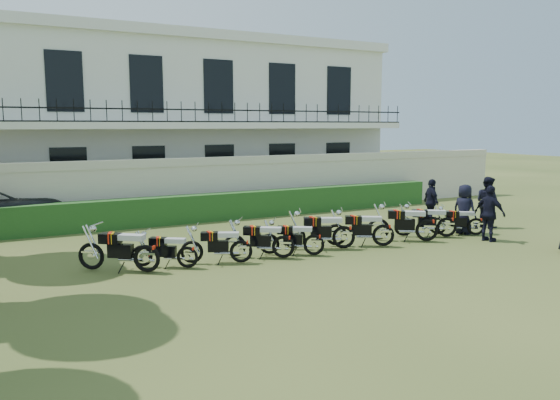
{
  "coord_description": "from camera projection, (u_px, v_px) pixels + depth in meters",
  "views": [
    {
      "loc": [
        -7.01,
        -11.61,
        3.51
      ],
      "look_at": [
        0.21,
        2.07,
        1.39
      ],
      "focal_mm": 35.0,
      "sensor_mm": 36.0,
      "label": 1
    }
  ],
  "objects": [
    {
      "name": "ground",
      "position": [
        311.0,
        264.0,
        13.89
      ],
      "size": [
        100.0,
        100.0,
        0.0
      ],
      "primitive_type": "plane",
      "color": "#37491D",
      "rests_on": "ground"
    },
    {
      "name": "perimeter_wall",
      "position": [
        202.0,
        187.0,
        20.74
      ],
      "size": [
        30.0,
        0.35,
        2.3
      ],
      "color": "beige",
      "rests_on": "ground"
    },
    {
      "name": "hedge",
      "position": [
        235.0,
        206.0,
        20.59
      ],
      "size": [
        18.0,
        0.6,
        1.0
      ],
      "primitive_type": "cube",
      "color": "#204B1B",
      "rests_on": "ground"
    },
    {
      "name": "building",
      "position": [
        158.0,
        121.0,
        25.61
      ],
      "size": [
        20.4,
        9.6,
        7.4
      ],
      "color": "silver",
      "rests_on": "ground"
    },
    {
      "name": "motorcycle_0",
      "position": [
        147.0,
        252.0,
        12.96
      ],
      "size": [
        1.72,
        1.36,
        1.14
      ],
      "rotation": [
        0.0,
        0.0,
        0.91
      ],
      "color": "black",
      "rests_on": "ground"
    },
    {
      "name": "motorcycle_1",
      "position": [
        187.0,
        252.0,
        13.38
      ],
      "size": [
        1.44,
        1.05,
        0.93
      ],
      "rotation": [
        0.0,
        0.0,
        0.96
      ],
      "color": "black",
      "rests_on": "ground"
    },
    {
      "name": "motorcycle_2",
      "position": [
        241.0,
        246.0,
        13.89
      ],
      "size": [
        1.7,
        0.91,
        1.0
      ],
      "rotation": [
        0.0,
        0.0,
        1.13
      ],
      "color": "black",
      "rests_on": "ground"
    },
    {
      "name": "motorcycle_3",
      "position": [
        283.0,
        241.0,
        14.37
      ],
      "size": [
        1.63,
        1.14,
        1.04
      ],
      "rotation": [
        0.0,
        0.0,
        0.98
      ],
      "color": "black",
      "rests_on": "ground"
    },
    {
      "name": "motorcycle_4",
      "position": [
        314.0,
        240.0,
        14.7
      ],
      "size": [
        1.53,
        1.07,
        0.97
      ],
      "rotation": [
        0.0,
        0.0,
        0.98
      ],
      "color": "black",
      "rests_on": "ground"
    },
    {
      "name": "motorcycle_5",
      "position": [
        344.0,
        231.0,
        15.47
      ],
      "size": [
        1.89,
        1.05,
        1.13
      ],
      "rotation": [
        0.0,
        0.0,
        1.1
      ],
      "color": "black",
      "rests_on": "ground"
    },
    {
      "name": "motorcycle_6",
      "position": [
        383.0,
        230.0,
        15.78
      ],
      "size": [
        1.77,
        1.13,
        1.09
      ],
      "rotation": [
        0.0,
        0.0,
        1.02
      ],
      "color": "black",
      "rests_on": "ground"
    },
    {
      "name": "motorcycle_7",
      "position": [
        427.0,
        225.0,
        16.44
      ],
      "size": [
        1.77,
        1.31,
        1.15
      ],
      "rotation": [
        0.0,
        0.0,
        0.95
      ],
      "color": "black",
      "rests_on": "ground"
    },
    {
      "name": "motorcycle_8",
      "position": [
        447.0,
        222.0,
        17.1
      ],
      "size": [
        1.68,
        1.16,
        1.06
      ],
      "rotation": [
        0.0,
        0.0,
        0.98
      ],
      "color": "black",
      "rests_on": "ground"
    },
    {
      "name": "motorcycle_9",
      "position": [
        476.0,
        222.0,
        17.4
      ],
      "size": [
        1.5,
        1.03,
        0.95
      ],
      "rotation": [
        0.0,
        0.0,
        0.98
      ],
      "color": "black",
      "rests_on": "ground"
    },
    {
      "name": "officer_2",
      "position": [
        490.0,
        214.0,
        16.51
      ],
      "size": [
        0.58,
        1.06,
        1.71
      ],
      "primitive_type": "imported",
      "rotation": [
        0.0,
        0.0,
        1.74
      ],
      "color": "black",
      "rests_on": "ground"
    },
    {
      "name": "officer_3",
      "position": [
        464.0,
        209.0,
        17.68
      ],
      "size": [
        0.68,
        0.89,
        1.62
      ],
      "primitive_type": "imported",
      "rotation": [
        0.0,
        0.0,
        1.8
      ],
      "color": "black",
      "rests_on": "ground"
    },
    {
      "name": "officer_4",
      "position": [
        487.0,
        202.0,
        18.77
      ],
      "size": [
        0.67,
        0.86,
        1.77
      ],
      "primitive_type": "imported",
      "rotation": [
        0.0,
        0.0,
        1.57
      ],
      "color": "black",
      "rests_on": "ground"
    },
    {
      "name": "officer_5",
      "position": [
        431.0,
        202.0,
        19.26
      ],
      "size": [
        0.66,
        1.03,
        1.63
      ],
      "primitive_type": "imported",
      "rotation": [
        0.0,
        0.0,
        1.28
      ],
      "color": "black",
      "rests_on": "ground"
    }
  ]
}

